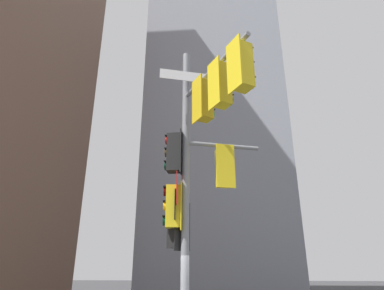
{
  "coord_description": "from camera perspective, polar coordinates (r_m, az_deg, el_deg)",
  "views": [
    {
      "loc": [
        0.81,
        -7.77,
        2.23
      ],
      "look_at": [
        0.15,
        0.15,
        5.24
      ],
      "focal_mm": 30.45,
      "sensor_mm": 36.0,
      "label": 1
    }
  ],
  "objects": [
    {
      "name": "building_mid_block",
      "position": [
        33.91,
        4.04,
        3.21
      ],
      "size": [
        12.43,
        12.43,
        31.97
      ],
      "primitive_type": "cube",
      "color": "#9399A3",
      "rests_on": "ground"
    },
    {
      "name": "signal_pole_assembly",
      "position": [
        7.74,
        0.94,
        -2.27
      ],
      "size": [
        2.55,
        3.15,
        7.96
      ],
      "color": "gray",
      "rests_on": "ground"
    }
  ]
}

